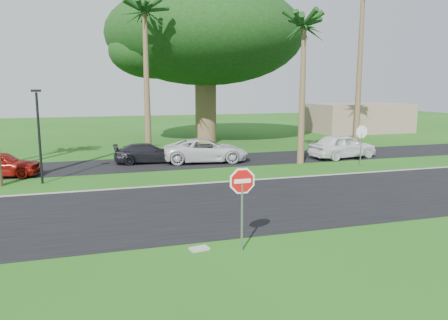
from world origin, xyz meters
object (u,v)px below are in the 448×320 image
stop_sign_near (242,192)px  car_pickup (343,146)px  car_red (0,164)px  car_minivan (206,151)px  car_dark (148,153)px  stop_sign_far (361,137)px

stop_sign_near → car_pickup: (12.14, 14.00, -0.96)m
car_pickup → car_red: bearing=81.0°
stop_sign_near → car_red: 16.39m
car_red → car_minivan: 11.76m
car_dark → stop_sign_near: bearing=-176.4°
car_dark → car_minivan: (3.60, -0.81, 0.13)m
car_red → car_dark: size_ratio=0.96×
stop_sign_near → car_minivan: 15.46m
car_red → car_pickup: bearing=-79.9°
stop_sign_near → car_dark: (-0.69, 15.95, -1.16)m
stop_sign_near → car_minivan: size_ratio=0.49×
stop_sign_far → car_red: stop_sign_far is taller
stop_sign_far → car_red: 20.50m
stop_sign_near → car_minivan: stop_sign_near is taller
stop_sign_far → car_minivan: (-8.59, 4.15, -1.03)m
car_red → car_minivan: bearing=-73.9°
car_dark → stop_sign_far: bearing=-111.0°
car_minivan → car_pickup: 9.31m
car_dark → car_pickup: 12.98m
stop_sign_far → car_minivan: stop_sign_far is taller
car_minivan → car_pickup: size_ratio=1.13×
car_dark → car_minivan: bearing=-101.5°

